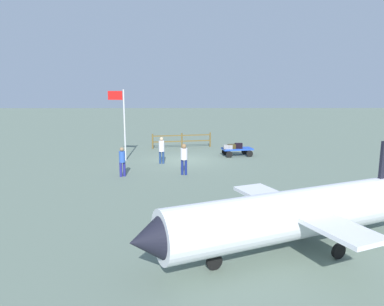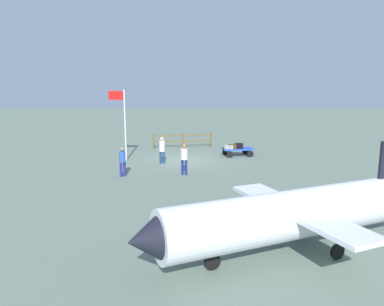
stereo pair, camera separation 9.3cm
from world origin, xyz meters
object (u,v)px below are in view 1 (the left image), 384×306
worker_lead (184,156)px  flagpole (122,118)px  worker_supervisor (122,160)px  luggage_cart (237,150)px  suitcase_tan (228,147)px  suitcase_navy (239,146)px  suitcase_maroon (231,146)px  worker_trailing (162,148)px  suitcase_dark (238,146)px  airplane_near (288,215)px

worker_lead → flagpole: bearing=-44.7°
worker_supervisor → flagpole: 4.74m
flagpole → worker_supervisor: bearing=99.5°
luggage_cart → suitcase_tan: bearing=28.0°
suitcase_navy → suitcase_maroon: 0.52m
suitcase_navy → worker_supervisor: bearing=39.2°
suitcase_maroon → worker_trailing: 5.15m
worker_supervisor → suitcase_dark: bearing=-138.9°
suitcase_maroon → worker_trailing: size_ratio=0.35×
suitcase_dark → worker_trailing: size_ratio=0.38×
worker_trailing → worker_supervisor: size_ratio=1.05×
worker_lead → worker_supervisor: worker_lead is taller
worker_lead → airplane_near: size_ratio=0.19×
suitcase_dark → worker_trailing: worker_trailing is taller
suitcase_tan → suitcase_dark: 0.98m
worker_supervisor → worker_trailing: bearing=-119.2°
worker_lead → flagpole: size_ratio=0.37×
worker_trailing → worker_lead: bearing=115.8°
suitcase_dark → suitcase_tan: bearing=40.1°
worker_trailing → luggage_cart: bearing=-153.5°
suitcase_tan → worker_supervisor: size_ratio=0.38×
worker_supervisor → airplane_near: (-6.34, 9.09, 0.24)m
suitcase_maroon → worker_supervisor: size_ratio=0.37×
airplane_near → suitcase_tan: bearing=-89.5°
suitcase_navy → worker_lead: size_ratio=0.32×
luggage_cart → flagpole: bearing=11.3°
suitcase_tan → worker_supervisor: 8.28m
suitcase_navy → suitcase_maroon: (0.50, 0.12, -0.03)m
suitcase_navy → worker_supervisor: size_ratio=0.35×
suitcase_navy → suitcase_maroon: suitcase_navy is taller
luggage_cart → worker_trailing: bearing=26.5°
suitcase_tan → worker_supervisor: (6.22, 5.46, 0.22)m
suitcase_maroon → worker_supervisor: (6.47, 5.56, 0.20)m
suitcase_dark → worker_supervisor: size_ratio=0.40×
worker_supervisor → airplane_near: airplane_near is taller
worker_trailing → suitcase_navy: bearing=-155.2°
luggage_cart → suitcase_maroon: suitcase_maroon is taller
suitcase_maroon → worker_lead: 6.12m
suitcase_tan → suitcase_navy: (-0.75, -0.22, 0.04)m
worker_trailing → flagpole: bearing=-21.1°
suitcase_dark → suitcase_navy: bearing=89.6°
suitcase_tan → luggage_cart: bearing=-152.0°
worker_supervisor → airplane_near: size_ratio=0.18×
worker_lead → worker_trailing: 3.29m
suitcase_navy → worker_lead: bearing=55.3°
worker_trailing → airplane_near: bearing=109.9°
worker_supervisor → suitcase_tan: bearing=-138.7°
suitcase_tan → airplane_near: bearing=90.5°
luggage_cart → suitcase_maroon: (0.41, 0.25, 0.29)m
worker_lead → suitcase_maroon: bearing=-121.5°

